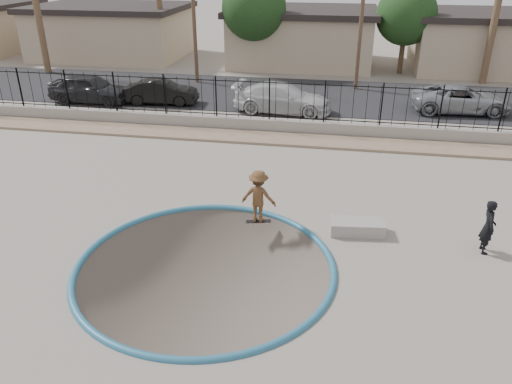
{
  "coord_description": "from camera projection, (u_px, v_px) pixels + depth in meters",
  "views": [
    {
      "loc": [
        3.28,
        -11.74,
        7.63
      ],
      "look_at": [
        0.85,
        2.0,
        0.87
      ],
      "focal_mm": 35.0,
      "sensor_mm": 36.0,
      "label": 1
    }
  ],
  "objects": [
    {
      "name": "house_east",
      "position": [
        503.0,
        41.0,
        34.67
      ],
      "size": [
        12.6,
        8.6,
        3.9
      ],
      "color": "tan",
      "rests_on": "ground"
    },
    {
      "name": "videographer",
      "position": [
        488.0,
        227.0,
        13.7
      ],
      "size": [
        0.4,
        0.59,
        1.58
      ],
      "primitive_type": "imported",
      "rotation": [
        0.0,
        0.0,
        1.61
      ],
      "color": "black",
      "rests_on": "ground"
    },
    {
      "name": "skater",
      "position": [
        259.0,
        199.0,
        15.14
      ],
      "size": [
        1.13,
        0.73,
        1.66
      ],
      "primitive_type": "imported",
      "rotation": [
        0.0,
        0.0,
        3.04
      ],
      "color": "brown",
      "rests_on": "ground"
    },
    {
      "name": "car_d",
      "position": [
        461.0,
        99.0,
        25.76
      ],
      "size": [
        5.14,
        2.63,
        1.39
      ],
      "primitive_type": "imported",
      "rotation": [
        0.0,
        0.0,
        1.64
      ],
      "color": "#95989D",
      "rests_on": "street"
    },
    {
      "name": "utility_pole_left",
      "position": [
        193.0,
        5.0,
        29.97
      ],
      "size": [
        1.7,
        0.24,
        9.0
      ],
      "color": "#473323",
      "rests_on": "ground"
    },
    {
      "name": "concrete_ledge",
      "position": [
        357.0,
        227.0,
        14.87
      ],
      "size": [
        1.67,
        0.88,
        0.4
      ],
      "primitive_type": "cube",
      "rotation": [
        0.0,
        0.0,
        0.11
      ],
      "color": "gray",
      "rests_on": "ground"
    },
    {
      "name": "car_b",
      "position": [
        161.0,
        92.0,
        27.21
      ],
      "size": [
        4.05,
        1.72,
        1.3
      ],
      "primitive_type": "imported",
      "rotation": [
        0.0,
        0.0,
        1.66
      ],
      "color": "black",
      "rests_on": "street"
    },
    {
      "name": "skateboard",
      "position": [
        258.0,
        221.0,
        15.48
      ],
      "size": [
        0.8,
        0.37,
        0.07
      ],
      "rotation": [
        0.0,
        0.0,
        0.24
      ],
      "color": "black",
      "rests_on": "ground"
    },
    {
      "name": "utility_pole_mid",
      "position": [
        363.0,
        3.0,
        28.29
      ],
      "size": [
        1.7,
        0.24,
        9.5
      ],
      "color": "#473323",
      "rests_on": "ground"
    },
    {
      "name": "street",
      "position": [
        286.0,
        94.0,
        29.3
      ],
      "size": [
        90.0,
        8.0,
        0.04
      ],
      "primitive_type": "cube",
      "color": "black",
      "rests_on": "ground"
    },
    {
      "name": "rock_strip",
      "position": [
        265.0,
        138.0,
        22.37
      ],
      "size": [
        42.0,
        1.6,
        0.11
      ],
      "primitive_type": "cube",
      "color": "#977C63",
      "rests_on": "ground"
    },
    {
      "name": "house_west",
      "position": [
        112.0,
        31.0,
        39.22
      ],
      "size": [
        11.6,
        8.6,
        3.9
      ],
      "color": "tan",
      "rests_on": "ground"
    },
    {
      "name": "coping_ring",
      "position": [
        205.0,
        267.0,
        13.36
      ],
      "size": [
        7.04,
        7.04,
        0.2
      ],
      "primitive_type": "torus",
      "color": "#276480",
      "rests_on": "ground"
    },
    {
      "name": "car_c",
      "position": [
        283.0,
        98.0,
        25.75
      ],
      "size": [
        5.21,
        2.48,
        1.47
      ],
      "primitive_type": "imported",
      "rotation": [
        0.0,
        0.0,
        1.49
      ],
      "color": "silver",
      "rests_on": "street"
    },
    {
      "name": "fence",
      "position": [
        269.0,
        100.0,
        22.72
      ],
      "size": [
        40.0,
        0.04,
        1.8
      ],
      "color": "black",
      "rests_on": "retaining_wall"
    },
    {
      "name": "ground",
      "position": [
        274.0,
        141.0,
        25.36
      ],
      "size": [
        120.0,
        120.0,
        2.2
      ],
      "primitive_type": "cube",
      "color": "slate",
      "rests_on": "ground"
    },
    {
      "name": "bowl_pit",
      "position": [
        205.0,
        267.0,
        13.36
      ],
      "size": [
        6.84,
        6.84,
        1.8
      ],
      "primitive_type": null,
      "color": "#51453E",
      "rests_on": "ground"
    },
    {
      "name": "street_tree_mid",
      "position": [
        406.0,
        15.0,
        32.74
      ],
      "size": [
        3.96,
        3.96,
        5.83
      ],
      "color": "#473323",
      "rests_on": "ground"
    },
    {
      "name": "street_tree_left",
      "position": [
        254.0,
        8.0,
        33.27
      ],
      "size": [
        4.32,
        4.32,
        6.36
      ],
      "color": "#473323",
      "rests_on": "ground"
    },
    {
      "name": "car_a",
      "position": [
        90.0,
        88.0,
        27.4
      ],
      "size": [
        4.58,
        1.98,
        1.54
      ],
      "primitive_type": "imported",
      "rotation": [
        0.0,
        0.0,
        1.53
      ],
      "color": "black",
      "rests_on": "street"
    },
    {
      "name": "house_center",
      "position": [
        302.0,
        36.0,
        36.86
      ],
      "size": [
        10.6,
        8.6,
        3.9
      ],
      "color": "tan",
      "rests_on": "ground"
    },
    {
      "name": "retaining_wall",
      "position": [
        269.0,
        125.0,
        23.24
      ],
      "size": [
        42.0,
        0.45,
        0.6
      ],
      "primitive_type": "cube",
      "color": "gray",
      "rests_on": "ground"
    }
  ]
}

